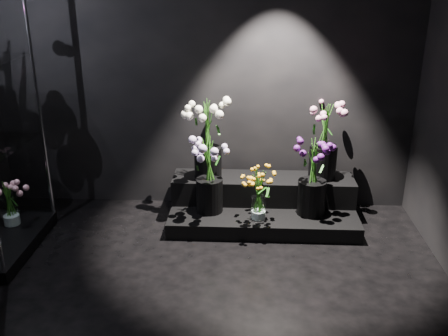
{
  "coord_description": "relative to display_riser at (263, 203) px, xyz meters",
  "views": [
    {
      "loc": [
        0.43,
        -2.63,
        2.19
      ],
      "look_at": [
        0.24,
        1.2,
        0.69
      ],
      "focal_mm": 40.0,
      "sensor_mm": 36.0,
      "label": 1
    }
  ],
  "objects": [
    {
      "name": "bouquet_orange_bells",
      "position": [
        -0.05,
        -0.29,
        0.23
      ],
      "size": [
        0.32,
        0.32,
        0.46
      ],
      "rotation": [
        0.0,
        0.0,
        0.22
      ],
      "color": "white",
      "rests_on": "display_riser"
    },
    {
      "name": "display_riser",
      "position": [
        0.0,
        0.0,
        0.0
      ],
      "size": [
        1.72,
        0.76,
        0.38
      ],
      "color": "black",
      "rests_on": "floor"
    },
    {
      "name": "bouquet_purple",
      "position": [
        0.43,
        -0.16,
        0.36
      ],
      "size": [
        0.39,
        0.39,
        0.7
      ],
      "rotation": [
        0.0,
        0.0,
        0.41
      ],
      "color": "black",
      "rests_on": "display_riser"
    },
    {
      "name": "bouquet_lilac",
      "position": [
        -0.49,
        -0.15,
        0.4
      ],
      "size": [
        0.43,
        0.43,
        0.7
      ],
      "rotation": [
        0.0,
        0.0,
        -0.11
      ],
      "color": "black",
      "rests_on": "display_riser"
    },
    {
      "name": "bouquet_cream_roses",
      "position": [
        -0.52,
        0.08,
        0.66
      ],
      "size": [
        0.5,
        0.5,
        0.76
      ],
      "rotation": [
        0.0,
        0.0,
        0.35
      ],
      "color": "black",
      "rests_on": "display_riser"
    },
    {
      "name": "floor",
      "position": [
        -0.58,
        -1.66,
        -0.16
      ],
      "size": [
        4.0,
        4.0,
        0.0
      ],
      "primitive_type": "plane",
      "color": "black",
      "rests_on": "ground"
    },
    {
      "name": "bouquet_case_base_pink",
      "position": [
        -2.23,
        -0.44,
        0.17
      ],
      "size": [
        0.37,
        0.37,
        0.43
      ],
      "rotation": [
        0.0,
        0.0,
        0.2
      ],
      "color": "white",
      "rests_on": "display_case"
    },
    {
      "name": "bouquet_pink_roses",
      "position": [
        0.55,
        0.12,
        0.63
      ],
      "size": [
        0.38,
        0.38,
        0.71
      ],
      "rotation": [
        0.0,
        0.0,
        0.06
      ],
      "color": "black",
      "rests_on": "display_riser"
    },
    {
      "name": "wall_back",
      "position": [
        -0.58,
        0.34,
        1.24
      ],
      "size": [
        4.0,
        0.0,
        4.0
      ],
      "primitive_type": "plane",
      "rotation": [
        1.57,
        0.0,
        0.0
      ],
      "color": "black",
      "rests_on": "floor"
    }
  ]
}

